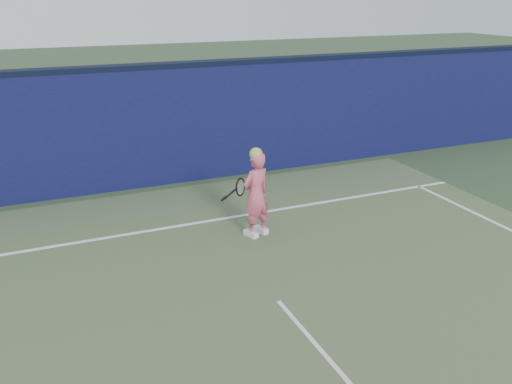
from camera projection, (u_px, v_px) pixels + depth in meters
name	position (u px, v px, depth m)	size (l,w,h in m)	color
ground	(314.00, 343.00, 6.55)	(80.00, 80.00, 0.00)	#304128
backstop_wall	(171.00, 126.00, 11.72)	(24.00, 0.40, 2.50)	#0D0E39
wall_cap	(167.00, 65.00, 11.27)	(24.00, 0.42, 0.10)	black
player	(256.00, 194.00, 9.20)	(0.63, 0.52, 1.57)	#D85470
racket	(239.00, 188.00, 9.54)	(0.58, 0.34, 0.34)	black
court_lines	(327.00, 358.00, 6.26)	(11.00, 12.04, 0.01)	white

